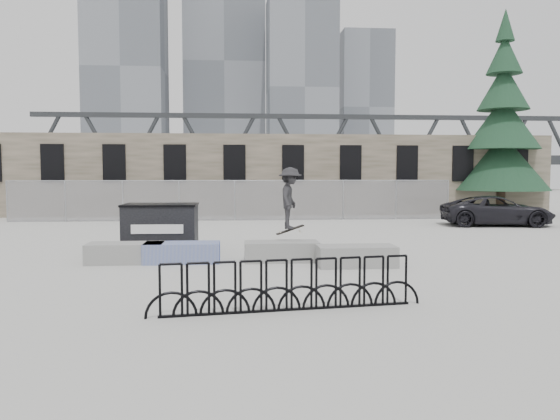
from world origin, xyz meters
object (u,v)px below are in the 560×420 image
object	(u,v)px
planter_center_left	(182,252)
suv	(497,211)
planter_far_left	(126,252)
planter_center_right	(282,251)
dumpster	(161,227)
planter_offset	(356,255)
spruce_tree	(502,134)
skateboarder	(290,198)
bike_rack	(289,286)

from	to	relation	value
planter_center_left	suv	bearing A→B (deg)	34.31
planter_far_left	planter_center_left	bearing A→B (deg)	-1.58
planter_center_right	dumpster	distance (m)	4.12
planter_center_right	suv	world-z (taller)	suv
planter_center_left	planter_offset	bearing A→B (deg)	-12.29
planter_center_right	spruce_tree	bearing A→B (deg)	47.69
suv	planter_offset	bearing A→B (deg)	146.93
planter_center_left	planter_center_right	bearing A→B (deg)	-0.06
planter_offset	skateboarder	xyz separation A→B (m)	(-1.58, 1.37, 1.41)
dumpster	skateboarder	xyz separation A→B (m)	(3.79, -1.70, 0.96)
dumpster	planter_center_left	bearing A→B (deg)	-66.88
planter_offset	planter_center_left	bearing A→B (deg)	167.71
planter_center_left	planter_center_right	size ratio (longest dim) A/B	1.00
suv	dumpster	bearing A→B (deg)	124.17
bike_rack	skateboarder	distance (m)	5.88
spruce_tree	suv	xyz separation A→B (m)	(-3.24, -6.11, -3.87)
spruce_tree	suv	world-z (taller)	spruce_tree
planter_far_left	spruce_tree	xyz separation A→B (m)	(17.96, 15.10, 4.25)
planter_far_left	bike_rack	xyz separation A→B (m)	(3.86, -5.37, 0.15)
planter_center_right	planter_offset	xyz separation A→B (m)	(1.85, -0.98, 0.00)
planter_far_left	dumpster	distance (m)	2.19
skateboarder	dumpster	bearing A→B (deg)	79.39
planter_offset	skateboarder	bearing A→B (deg)	139.07
planter_far_left	skateboarder	size ratio (longest dim) A/B	1.07
suv	skateboarder	distance (m)	13.47
skateboarder	planter_center_left	bearing A→B (deg)	110.98
spruce_tree	planter_offset	bearing A→B (deg)	-126.51
planter_center_left	skateboarder	xyz separation A→B (m)	(2.95, 0.38, 1.41)
planter_offset	dumpster	size ratio (longest dim) A/B	0.89
planter_center_right	dumpster	xyz separation A→B (m)	(-3.52, 2.09, 0.45)
suv	skateboarder	bearing A→B (deg)	137.98
planter_center_right	skateboarder	xyz separation A→B (m)	(0.27, 0.39, 1.41)
bike_rack	skateboarder	world-z (taller)	skateboarder
dumpster	bike_rack	distance (m)	8.08
planter_far_left	planter_offset	xyz separation A→B (m)	(6.03, -1.03, 0.00)
spruce_tree	bike_rack	bearing A→B (deg)	-124.57
dumpster	suv	bearing A→B (deg)	27.37
dumpster	planter_far_left	bearing A→B (deg)	-106.68
planter_offset	skateboarder	distance (m)	2.52
dumpster	suv	size ratio (longest dim) A/B	0.46
suv	spruce_tree	bearing A→B (deg)	-19.97
planter_far_left	dumpster	size ratio (longest dim) A/B	0.89
planter_offset	suv	size ratio (longest dim) A/B	0.41
planter_far_left	planter_center_left	distance (m)	1.50
dumpster	spruce_tree	world-z (taller)	spruce_tree
planter_center_left	planter_offset	size ratio (longest dim) A/B	1.00
skateboarder	spruce_tree	bearing A→B (deg)	-28.90
planter_far_left	bike_rack	size ratio (longest dim) A/B	0.41
planter_center_right	bike_rack	distance (m)	5.33
planter_offset	skateboarder	world-z (taller)	skateboarder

